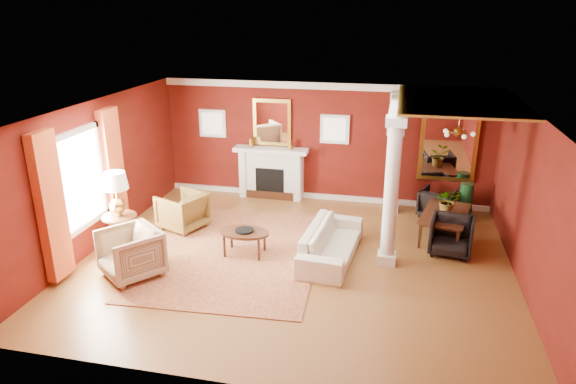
% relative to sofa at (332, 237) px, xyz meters
% --- Properties ---
extents(ground, '(8.00, 8.00, 0.00)m').
position_rel_sofa_xyz_m(ground, '(-0.65, -0.29, -0.43)').
color(ground, brown).
rests_on(ground, ground).
extents(room_shell, '(8.04, 7.04, 2.92)m').
position_rel_sofa_xyz_m(room_shell, '(-0.65, -0.29, 1.58)').
color(room_shell, '#5F110D').
rests_on(room_shell, ground).
extents(fireplace, '(1.85, 0.42, 1.29)m').
position_rel_sofa_xyz_m(fireplace, '(-1.95, 3.02, 0.21)').
color(fireplace, white).
rests_on(fireplace, ground).
extents(overmantel_mirror, '(0.95, 0.07, 1.15)m').
position_rel_sofa_xyz_m(overmantel_mirror, '(-1.95, 3.16, 1.47)').
color(overmantel_mirror, gold).
rests_on(overmantel_mirror, fireplace).
extents(flank_window_left, '(0.70, 0.07, 0.70)m').
position_rel_sofa_xyz_m(flank_window_left, '(-3.50, 3.17, 1.37)').
color(flank_window_left, white).
rests_on(flank_window_left, room_shell).
extents(flank_window_right, '(0.70, 0.07, 0.70)m').
position_rel_sofa_xyz_m(flank_window_right, '(-0.40, 3.17, 1.37)').
color(flank_window_right, white).
rests_on(flank_window_right, room_shell).
extents(left_window, '(0.21, 2.55, 2.60)m').
position_rel_sofa_xyz_m(left_window, '(-4.54, -0.89, 0.99)').
color(left_window, white).
rests_on(left_window, room_shell).
extents(column_front, '(0.36, 0.36, 2.80)m').
position_rel_sofa_xyz_m(column_front, '(1.05, 0.01, 0.99)').
color(column_front, white).
rests_on(column_front, ground).
extents(column_back, '(0.36, 0.36, 2.80)m').
position_rel_sofa_xyz_m(column_back, '(1.05, 2.71, 0.99)').
color(column_back, white).
rests_on(column_back, ground).
extents(header_beam, '(0.30, 3.20, 0.32)m').
position_rel_sofa_xyz_m(header_beam, '(1.05, 1.61, 2.19)').
color(header_beam, white).
rests_on(header_beam, column_front).
extents(amber_ceiling, '(2.30, 3.40, 0.04)m').
position_rel_sofa_xyz_m(amber_ceiling, '(2.20, 1.46, 2.44)').
color(amber_ceiling, gold).
rests_on(amber_ceiling, room_shell).
extents(dining_mirror, '(1.30, 0.07, 1.70)m').
position_rel_sofa_xyz_m(dining_mirror, '(2.25, 3.16, 1.12)').
color(dining_mirror, gold).
rests_on(dining_mirror, room_shell).
extents(chandelier, '(0.60, 0.62, 0.75)m').
position_rel_sofa_xyz_m(chandelier, '(2.25, 1.51, 1.81)').
color(chandelier, '#A47C33').
rests_on(chandelier, room_shell).
extents(crown_trim, '(8.00, 0.08, 0.16)m').
position_rel_sofa_xyz_m(crown_trim, '(-0.65, 3.17, 2.39)').
color(crown_trim, white).
rests_on(crown_trim, room_shell).
extents(base_trim, '(8.00, 0.08, 0.12)m').
position_rel_sofa_xyz_m(base_trim, '(-0.65, 3.17, -0.37)').
color(base_trim, white).
rests_on(base_trim, ground).
extents(rug, '(3.47, 4.49, 0.02)m').
position_rel_sofa_xyz_m(rug, '(-1.88, -0.20, -0.42)').
color(rug, maroon).
rests_on(rug, ground).
extents(sofa, '(0.83, 2.26, 0.87)m').
position_rel_sofa_xyz_m(sofa, '(0.00, 0.00, 0.00)').
color(sofa, beige).
rests_on(sofa, ground).
extents(armchair_leopard, '(1.07, 1.10, 0.89)m').
position_rel_sofa_xyz_m(armchair_leopard, '(-3.35, 0.70, 0.01)').
color(armchair_leopard, black).
rests_on(armchair_leopard, ground).
extents(armchair_stripe, '(1.29, 1.28, 0.97)m').
position_rel_sofa_xyz_m(armchair_stripe, '(-3.40, -1.47, 0.05)').
color(armchair_stripe, tan).
rests_on(armchair_stripe, ground).
extents(coffee_table, '(0.98, 0.98, 0.49)m').
position_rel_sofa_xyz_m(coffee_table, '(-1.66, -0.23, 0.02)').
color(coffee_table, black).
rests_on(coffee_table, ground).
extents(coffee_book, '(0.15, 0.03, 0.20)m').
position_rel_sofa_xyz_m(coffee_book, '(-1.70, -0.26, 0.16)').
color(coffee_book, black).
rests_on(coffee_book, coffee_table).
extents(side_table, '(0.66, 0.66, 1.65)m').
position_rel_sofa_xyz_m(side_table, '(-4.06, -0.62, 0.70)').
color(side_table, black).
rests_on(side_table, ground).
extents(dining_table, '(0.87, 1.65, 0.88)m').
position_rel_sofa_xyz_m(dining_table, '(2.20, 1.41, 0.01)').
color(dining_table, black).
rests_on(dining_table, ground).
extents(dining_chair_near, '(0.90, 0.85, 0.81)m').
position_rel_sofa_xyz_m(dining_chair_near, '(2.26, 0.69, -0.03)').
color(dining_chair_near, black).
rests_on(dining_chair_near, ground).
extents(dining_chair_far, '(0.89, 0.87, 0.72)m').
position_rel_sofa_xyz_m(dining_chair_far, '(2.08, 2.59, -0.07)').
color(dining_chair_far, black).
rests_on(dining_chair_far, ground).
extents(green_urn, '(0.34, 0.34, 0.81)m').
position_rel_sofa_xyz_m(green_urn, '(2.72, 2.71, -0.11)').
color(green_urn, '#133B1C').
rests_on(green_urn, ground).
extents(potted_plant, '(0.52, 0.57, 0.42)m').
position_rel_sofa_xyz_m(potted_plant, '(2.20, 1.44, 0.65)').
color(potted_plant, '#26591E').
rests_on(potted_plant, dining_table).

